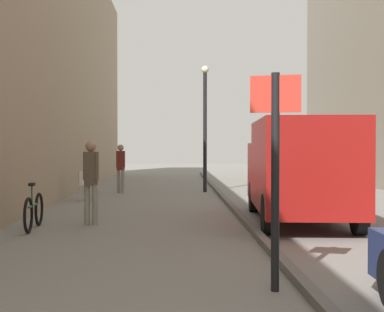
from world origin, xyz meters
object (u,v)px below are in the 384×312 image
(street_sign_post, at_px, (275,162))
(cafe_chair_near_window, at_px, (85,183))
(bicycle_leaning, at_px, (34,211))
(delivery_van, at_px, (299,168))
(lamp_post, at_px, (205,120))
(pedestrian_main_foreground, at_px, (121,165))
(pedestrian_mid_block, at_px, (91,176))

(street_sign_post, xyz_separation_m, cafe_chair_near_window, (-4.08, 10.85, -1.00))
(street_sign_post, xyz_separation_m, bicycle_leaning, (-4.14, 4.88, -1.16))
(delivery_van, bearing_deg, street_sign_post, -101.59)
(bicycle_leaning, bearing_deg, cafe_chair_near_window, 86.38)
(delivery_van, relative_size, cafe_chair_near_window, 5.76)
(delivery_van, bearing_deg, cafe_chair_near_window, 142.46)
(delivery_van, height_order, street_sign_post, street_sign_post)
(delivery_van, xyz_separation_m, lamp_post, (-1.71, 8.04, 1.48))
(delivery_van, distance_m, cafe_chair_near_window, 7.64)
(lamp_post, relative_size, bicycle_leaning, 2.69)
(pedestrian_main_foreground, bearing_deg, street_sign_post, -55.69)
(pedestrian_main_foreground, relative_size, lamp_post, 0.38)
(street_sign_post, distance_m, bicycle_leaning, 6.50)
(bicycle_leaning, relative_size, cafe_chair_near_window, 1.88)
(lamp_post, bearing_deg, cafe_chair_near_window, -142.98)
(street_sign_post, bearing_deg, lamp_post, -74.43)
(pedestrian_mid_block, xyz_separation_m, delivery_van, (4.67, 0.28, 0.17))
(street_sign_post, height_order, bicycle_leaning, street_sign_post)
(street_sign_post, xyz_separation_m, lamp_post, (-0.10, 13.86, 1.18))
(lamp_post, distance_m, bicycle_leaning, 10.12)
(street_sign_post, bearing_deg, delivery_van, -90.35)
(pedestrian_main_foreground, distance_m, delivery_van, 9.10)
(lamp_post, height_order, bicycle_leaning, lamp_post)
(pedestrian_main_foreground, height_order, lamp_post, lamp_post)
(pedestrian_mid_block, relative_size, bicycle_leaning, 1.04)
(pedestrian_main_foreground, distance_m, cafe_chair_near_window, 2.84)
(pedestrian_mid_block, relative_size, delivery_van, 0.34)
(lamp_post, bearing_deg, pedestrian_main_foreground, -173.75)
(pedestrian_mid_block, relative_size, street_sign_post, 0.71)
(delivery_van, relative_size, street_sign_post, 2.08)
(pedestrian_mid_block, xyz_separation_m, street_sign_post, (3.06, -5.54, 0.48))
(street_sign_post, bearing_deg, pedestrian_main_foreground, -61.38)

